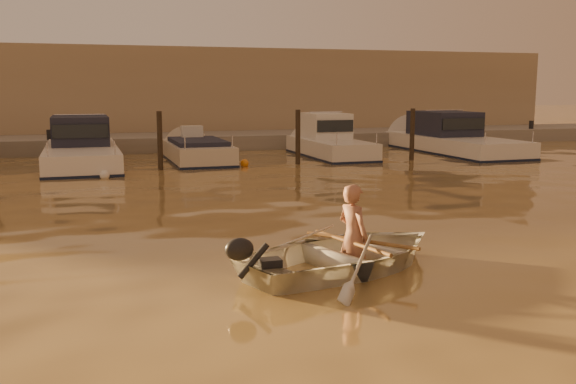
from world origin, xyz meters
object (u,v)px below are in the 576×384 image
object	(u,v)px
moored_boat_2	(81,148)
waterfront_building	(133,95)
person	(353,236)
dinghy	(348,253)
moored_boat_3	(197,155)
moored_boat_4	(330,141)
moored_boat_5	(453,138)

from	to	relation	value
moored_boat_2	waterfront_building	bearing A→B (deg)	75.84
person	moored_boat_2	world-z (taller)	moored_boat_2
moored_boat_2	person	bearing A→B (deg)	-75.85
dinghy	moored_boat_3	size ratio (longest dim) A/B	0.60
moored_boat_4	waterfront_building	size ratio (longest dim) A/B	0.14
dinghy	moored_boat_2	xyz separation A→B (m)	(-3.82, 15.58, 0.37)
waterfront_building	person	bearing A→B (deg)	-87.53
moored_boat_5	waterfront_building	xyz separation A→B (m)	(-12.74, 11.00, 1.77)
dinghy	moored_boat_4	xyz separation A→B (m)	(5.91, 15.58, 0.37)
person	moored_boat_4	distance (m)	16.60
dinghy	person	world-z (taller)	person
moored_boat_3	waterfront_building	xyz separation A→B (m)	(-1.44, 11.00, 2.17)
person	moored_boat_5	size ratio (longest dim) A/B	0.18
dinghy	moored_boat_2	size ratio (longest dim) A/B	0.44
moored_boat_4	moored_boat_5	world-z (taller)	same
moored_boat_5	moored_boat_4	bearing A→B (deg)	180.00
moored_boat_2	moored_boat_4	xyz separation A→B (m)	(9.73, 0.00, 0.00)
person	moored_boat_5	world-z (taller)	moored_boat_5
moored_boat_3	moored_boat_5	size ratio (longest dim) A/B	0.68
moored_boat_3	moored_boat_5	bearing A→B (deg)	0.00
moored_boat_2	waterfront_building	distance (m)	11.48
dinghy	moored_boat_2	distance (m)	16.05
dinghy	moored_boat_4	size ratio (longest dim) A/B	0.57
moored_boat_3	moored_boat_4	xyz separation A→B (m)	(5.52, 0.00, 0.40)
moored_boat_3	person	bearing A→B (deg)	-91.09
waterfront_building	moored_boat_4	bearing A→B (deg)	-57.69
person	moored_boat_4	xyz separation A→B (m)	(5.81, 15.55, 0.11)
dinghy	waterfront_building	world-z (taller)	waterfront_building
dinghy	waterfront_building	distance (m)	26.69
person	moored_boat_5	bearing A→B (deg)	-55.82
dinghy	person	bearing A→B (deg)	-90.00
dinghy	moored_boat_4	distance (m)	16.67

